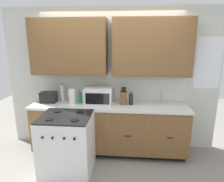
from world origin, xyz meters
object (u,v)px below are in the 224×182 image
Objects in this scene: paper_towel_roll at (72,97)px; bottle_dark at (131,98)px; stove_range at (67,144)px; microwave at (98,96)px; toaster at (49,97)px; knife_block at (124,98)px; bottle_green at (80,97)px; bottle_clear at (62,93)px.

paper_towel_roll reaches higher than bottle_dark.
stove_range is 0.85m from paper_towel_roll.
microwave is 1.71× the size of toaster.
bottle_green is (-0.78, -0.00, 0.00)m from knife_block.
stove_range is 1.02m from bottle_clear.
microwave is at bearing 59.06° from stove_range.
knife_block is 0.91m from paper_towel_roll.
bottle_dark reaches higher than stove_range.
paper_towel_roll is at bearing -5.88° from toaster.
microwave is 0.91m from toaster.
toaster is at bearing 174.12° from paper_towel_roll.
bottle_green is at bearing 0.70° from toaster.
stove_range is at bearing -141.58° from knife_block.
bottle_green is (-0.91, 0.02, 0.00)m from bottle_dark.
stove_range is 1.21m from knife_block.
microwave is 0.46m from paper_towel_roll.
stove_range is 3.39× the size of toaster.
bottle_green is at bearing -179.88° from knife_block.
bottle_dark is at bearing -5.74° from bottle_clear.
bottle_dark is at bearing -0.54° from toaster.
bottle_dark is (1.48, -0.01, 0.02)m from toaster.
stove_range is at bearing -146.41° from bottle_dark.
knife_block is at bearing 38.42° from stove_range.
bottle_clear reaches higher than paper_towel_roll.
bottle_clear is 1.27m from bottle_dark.
microwave is 1.55× the size of knife_block.
knife_block is (1.35, 0.01, 0.02)m from toaster.
microwave reaches higher than bottle_green.
stove_range is 0.88m from bottle_green.
paper_towel_roll is 0.28m from bottle_clear.
toaster is (-0.91, -0.00, -0.04)m from microwave.
stove_range is 3.00× the size of bottle_clear.
bottle_green is (0.57, 0.01, 0.02)m from toaster.
bottle_dark is 0.91m from bottle_green.
toaster is 0.45m from paper_towel_roll.
knife_block is (0.44, 0.00, -0.02)m from microwave.
bottle_dark is (1.03, 0.03, -0.01)m from paper_towel_roll.
paper_towel_roll reaches higher than bottle_green.
microwave reaches higher than toaster.
paper_towel_roll reaches higher than toaster.
bottle_green is (0.12, 0.05, -0.01)m from paper_towel_roll.
knife_block is (0.84, 0.66, 0.57)m from stove_range.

